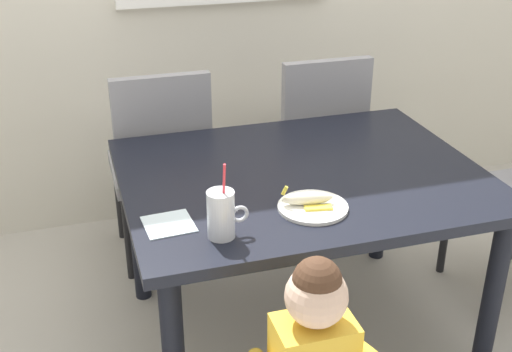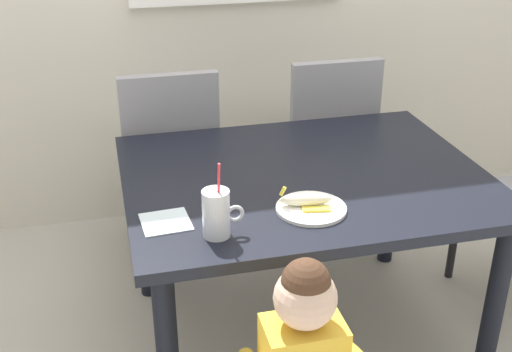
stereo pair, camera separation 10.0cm
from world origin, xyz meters
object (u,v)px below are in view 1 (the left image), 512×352
at_px(dining_table, 302,195).
at_px(milk_cup, 221,217).
at_px(dining_chair_left, 161,158).
at_px(peeled_banana, 308,199).
at_px(dining_chair_right, 315,138).
at_px(snack_plate, 313,207).
at_px(paper_napkin, 169,224).

distance_m(dining_table, milk_cup, 0.55).
xyz_separation_m(dining_chair_left, peeled_banana, (0.34, -0.95, 0.22)).
distance_m(dining_chair_right, peeled_banana, 1.08).
bearing_deg(dining_chair_left, milk_cup, 91.31).
relative_size(snack_plate, peeled_banana, 1.31).
height_order(dining_table, dining_chair_right, dining_chair_right).
distance_m(snack_plate, peeled_banana, 0.03).
distance_m(dining_chair_left, dining_chair_right, 0.75).
xyz_separation_m(milk_cup, peeled_banana, (0.31, 0.10, -0.04)).
bearing_deg(peeled_banana, paper_napkin, 177.60).
height_order(snack_plate, paper_napkin, snack_plate).
xyz_separation_m(dining_chair_right, milk_cup, (-0.73, -1.06, 0.26)).
relative_size(dining_table, paper_napkin, 8.68).
bearing_deg(dining_chair_left, dining_chair_right, -178.91).
distance_m(dining_table, dining_chair_left, 0.82).
distance_m(dining_chair_right, snack_plate, 1.08).
relative_size(dining_chair_left, peeled_banana, 5.48).
height_order(dining_chair_left, snack_plate, dining_chair_left).
bearing_deg(milk_cup, paper_napkin, 141.16).
distance_m(dining_chair_right, paper_napkin, 1.30).
bearing_deg(dining_chair_right, dining_table, 64.59).
bearing_deg(snack_plate, dining_table, 76.53).
height_order(dining_chair_right, peeled_banana, dining_chair_right).
height_order(dining_chair_right, snack_plate, dining_chair_right).
bearing_deg(dining_chair_right, peeled_banana, 66.78).
distance_m(dining_table, paper_napkin, 0.59).
relative_size(milk_cup, snack_plate, 1.09).
height_order(dining_chair_right, milk_cup, milk_cup).
bearing_deg(dining_chair_left, paper_napkin, 82.78).
bearing_deg(peeled_banana, dining_chair_right, 66.78).
bearing_deg(snack_plate, paper_napkin, 175.93).
bearing_deg(dining_chair_right, paper_napkin, 47.47).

